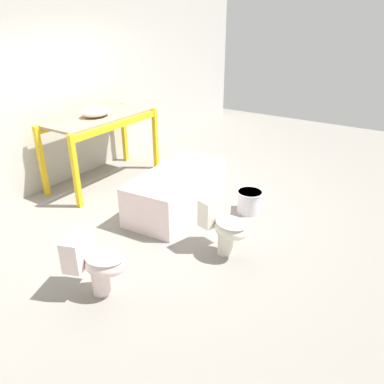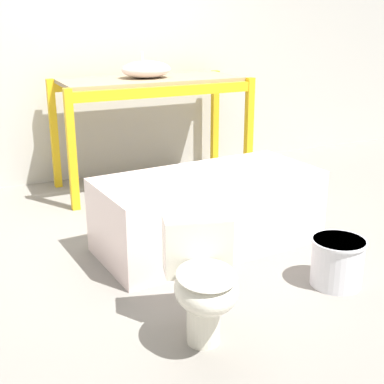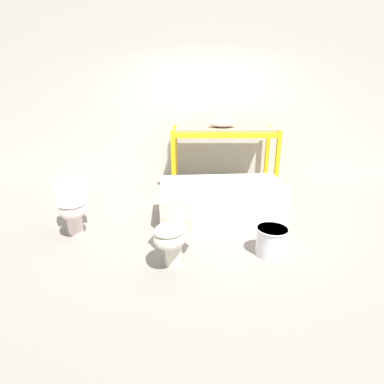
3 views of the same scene
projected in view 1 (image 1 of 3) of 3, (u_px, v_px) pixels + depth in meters
The scene contains 8 objects.
ground_plane at pixel (157, 208), 5.38m from camera, with size 12.00×12.00×0.00m, color gray.
warehouse_wall_rear at pixel (51, 82), 5.63m from camera, with size 10.80×0.08×3.20m.
shelving_rack at pixel (101, 127), 5.89m from camera, with size 1.86×0.80×1.08m.
sink_basin at pixel (96, 111), 5.77m from camera, with size 0.48×0.39×0.24m.
bathtub_main at pixel (177, 188), 5.23m from camera, with size 1.69×0.88×0.56m.
toilet_near at pixel (96, 261), 3.60m from camera, with size 0.52×0.65×0.64m.
toilet_far at pixel (224, 224), 4.24m from camera, with size 0.49×0.64×0.64m.
bucket_white at pixel (249, 201), 5.21m from camera, with size 0.35×0.35×0.31m.
Camera 1 is at (-3.70, -3.02, 2.53)m, focal length 35.00 mm.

